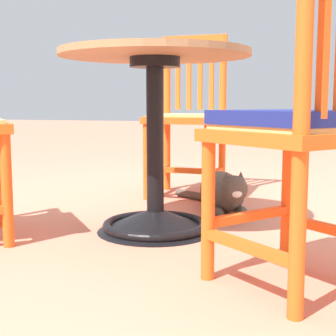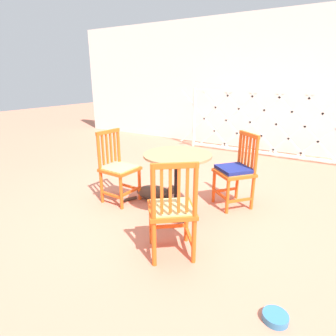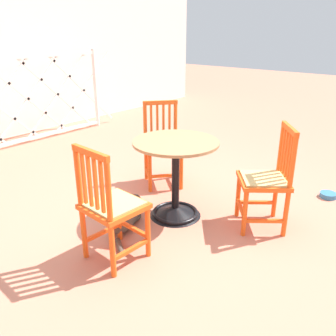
% 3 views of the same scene
% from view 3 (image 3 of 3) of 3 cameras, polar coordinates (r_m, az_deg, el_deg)
% --- Properties ---
extents(ground_plane, '(24.00, 24.00, 0.00)m').
position_cam_3_polar(ground_plane, '(3.34, 1.44, -8.13)').
color(ground_plane, '#C6755B').
extents(lattice_fence_panel, '(3.74, 0.06, 1.32)m').
position_cam_3_polar(lattice_fence_panel, '(5.69, -23.64, 9.71)').
color(lattice_fence_panel, silver).
rests_on(lattice_fence_panel, ground_plane).
extents(cafe_table, '(0.76, 0.76, 0.73)m').
position_cam_3_polar(cafe_table, '(3.28, 1.19, -3.13)').
color(cafe_table, black).
rests_on(cafe_table, ground_plane).
extents(orange_chair_by_planter, '(0.56, 0.56, 0.91)m').
position_cam_3_polar(orange_chair_by_planter, '(3.16, 15.45, -1.97)').
color(orange_chair_by_planter, '#EA5619').
rests_on(orange_chair_by_planter, ground_plane).
extents(orange_chair_at_corner, '(0.56, 0.56, 0.91)m').
position_cam_3_polar(orange_chair_at_corner, '(3.91, -0.85, 3.58)').
color(orange_chair_at_corner, '#EA5619').
rests_on(orange_chair_at_corner, ground_plane).
extents(orange_chair_near_fence, '(0.42, 0.42, 0.91)m').
position_cam_3_polar(orange_chair_near_fence, '(2.64, -9.04, -6.24)').
color(orange_chair_near_fence, '#EA5619').
rests_on(orange_chair_near_fence, ground_plane).
extents(tabby_cat, '(0.63, 0.49, 0.23)m').
position_cam_3_polar(tabby_cat, '(3.21, -6.71, -7.68)').
color(tabby_cat, '#4C4238').
rests_on(tabby_cat, ground_plane).
extents(pet_water_bowl, '(0.17, 0.17, 0.05)m').
position_cam_3_polar(pet_water_bowl, '(4.09, 24.18, -3.96)').
color(pet_water_bowl, teal).
rests_on(pet_water_bowl, ground_plane).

